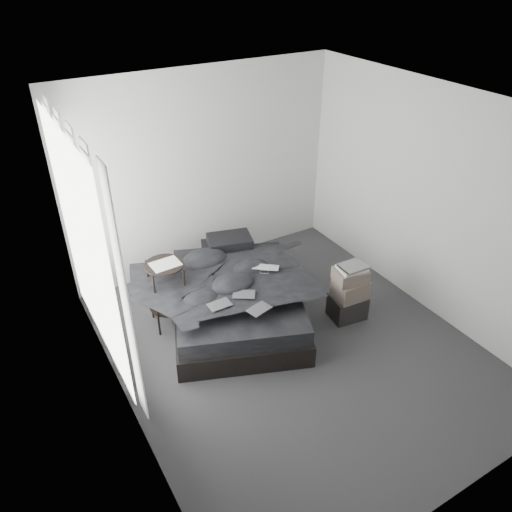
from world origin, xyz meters
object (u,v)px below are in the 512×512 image
bed (236,309)px  laptop (265,265)px  box_lower (347,306)px  side_stand (168,294)px

bed → laptop: size_ratio=6.24×
laptop → box_lower: 1.11m
side_stand → box_lower: 2.09m
bed → laptop: (0.34, -0.08, 0.56)m
bed → side_stand: 0.82m
laptop → side_stand: bearing=-162.0°
laptop → side_stand: (-1.04, 0.41, -0.28)m
bed → box_lower: box_lower is taller
laptop → box_lower: bearing=5.1°
bed → box_lower: (1.14, -0.63, 0.02)m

